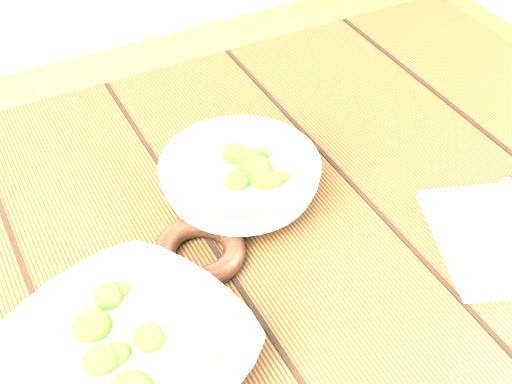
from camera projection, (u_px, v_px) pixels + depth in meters
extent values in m
cube|color=#31200E|center=(237.00, 264.00, 0.82)|extent=(1.20, 0.80, 0.04)
cube|color=#31200E|center=(400.00, 188.00, 1.48)|extent=(0.07, 0.07, 0.71)
imported|color=silver|center=(128.00, 358.00, 0.67)|extent=(0.29, 0.29, 0.05)
cylinder|color=olive|center=(125.00, 347.00, 0.66)|extent=(0.18, 0.18, 0.00)
ellipsoid|color=#2C6F18|center=(144.00, 329.00, 0.66)|extent=(0.04, 0.03, 0.03)
ellipsoid|color=#2C6F18|center=(120.00, 312.00, 0.68)|extent=(0.04, 0.03, 0.03)
ellipsoid|color=#2C6F18|center=(73.00, 331.00, 0.66)|extent=(0.04, 0.03, 0.03)
ellipsoid|color=#2C6F18|center=(100.00, 361.00, 0.64)|extent=(0.04, 0.03, 0.03)
ellipsoid|color=#2C6F18|center=(130.00, 381.00, 0.62)|extent=(0.04, 0.03, 0.03)
ellipsoid|color=#2C6F18|center=(183.00, 357.00, 0.64)|extent=(0.04, 0.03, 0.03)
imported|color=silver|center=(240.00, 182.00, 0.85)|extent=(0.23, 0.23, 0.06)
cylinder|color=olive|center=(240.00, 170.00, 0.84)|extent=(0.15, 0.15, 0.00)
ellipsoid|color=#2C6F18|center=(251.00, 159.00, 0.84)|extent=(0.03, 0.03, 0.03)
ellipsoid|color=#2C6F18|center=(234.00, 149.00, 0.85)|extent=(0.03, 0.03, 0.03)
ellipsoid|color=#2C6F18|center=(204.00, 160.00, 0.84)|extent=(0.03, 0.03, 0.03)
ellipsoid|color=#2C6F18|center=(225.00, 175.00, 0.82)|extent=(0.03, 0.03, 0.03)
ellipsoid|color=#2C6F18|center=(247.00, 185.00, 0.81)|extent=(0.03, 0.03, 0.03)
ellipsoid|color=#2C6F18|center=(280.00, 173.00, 0.82)|extent=(0.03, 0.03, 0.03)
torus|color=black|center=(200.00, 251.00, 0.79)|extent=(0.12, 0.12, 0.03)
ellipsoid|color=#9D978A|center=(511.00, 190.00, 0.86)|extent=(0.05, 0.06, 0.01)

